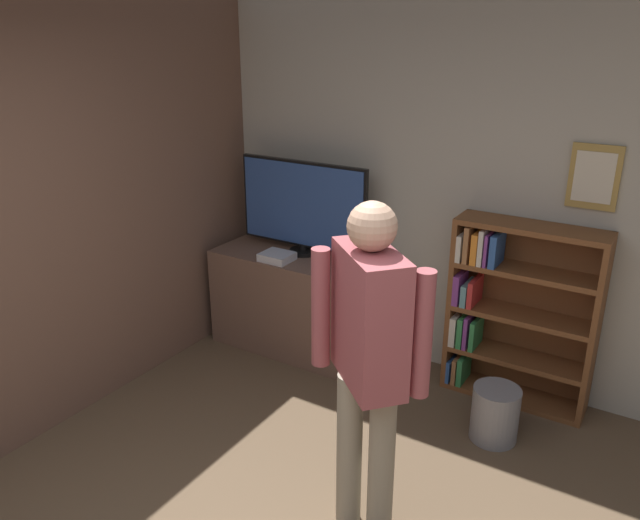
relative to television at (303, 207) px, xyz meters
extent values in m
cube|color=#B2AD9E|center=(1.29, 0.29, 0.19)|extent=(6.09, 0.06, 2.70)
cube|color=#AD8942|center=(1.96, 0.25, 0.42)|extent=(0.29, 0.02, 0.40)
cube|color=beige|center=(1.96, 0.23, 0.42)|extent=(0.23, 0.01, 0.31)
cube|color=brown|center=(-0.78, -1.16, 0.19)|extent=(0.06, 4.44, 2.70)
cube|color=brown|center=(0.00, -0.09, -0.76)|extent=(1.34, 0.54, 0.78)
cylinder|color=black|center=(0.00, 0.00, -0.36)|extent=(0.22, 0.22, 0.03)
cylinder|color=black|center=(0.00, 0.00, -0.32)|extent=(0.06, 0.06, 0.05)
cube|color=black|center=(0.00, 0.00, 0.02)|extent=(1.08, 0.04, 0.66)
cube|color=#2D4C8C|center=(0.00, -0.02, 0.02)|extent=(1.05, 0.01, 0.62)
cube|color=silver|center=(-0.08, -0.24, -0.34)|extent=(0.23, 0.20, 0.06)
cube|color=brown|center=(1.21, 0.10, -0.53)|extent=(0.04, 0.28, 1.26)
cube|color=brown|center=(2.13, 0.10, -0.53)|extent=(0.04, 0.28, 1.26)
cube|color=brown|center=(1.67, 0.24, -0.53)|extent=(0.96, 0.01, 1.26)
cube|color=brown|center=(1.67, 0.10, -1.14)|extent=(0.89, 0.28, 0.04)
cube|color=brown|center=(1.67, 0.10, -0.84)|extent=(0.89, 0.28, 0.04)
cube|color=brown|center=(1.67, 0.10, -0.53)|extent=(0.89, 0.28, 0.04)
cube|color=brown|center=(1.67, 0.10, -0.21)|extent=(0.89, 0.28, 0.04)
cube|color=brown|center=(1.67, 0.10, 0.09)|extent=(0.89, 0.28, 0.04)
cube|color=#2D569E|center=(1.24, 0.08, -1.05)|extent=(0.03, 0.23, 0.18)
cube|color=#99663D|center=(1.28, 0.10, -1.03)|extent=(0.03, 0.26, 0.21)
cube|color=#338447|center=(1.32, 0.07, -1.02)|extent=(0.04, 0.22, 0.23)
cube|color=beige|center=(1.25, 0.06, -0.72)|extent=(0.04, 0.20, 0.21)
cube|color=#338447|center=(1.30, 0.08, -0.71)|extent=(0.04, 0.24, 0.22)
cube|color=#7A3889|center=(1.34, 0.09, -0.70)|extent=(0.03, 0.26, 0.24)
cube|color=#338447|center=(1.39, 0.07, -0.72)|extent=(0.03, 0.22, 0.21)
cube|color=#7A3889|center=(1.25, 0.06, -0.40)|extent=(0.04, 0.20, 0.21)
cube|color=#5B8E99|center=(1.30, 0.08, -0.43)|extent=(0.04, 0.23, 0.15)
cube|color=red|center=(1.35, 0.08, -0.41)|extent=(0.03, 0.24, 0.19)
cube|color=beige|center=(1.24, 0.09, -0.10)|extent=(0.03, 0.25, 0.18)
cube|color=#99663D|center=(1.29, 0.09, -0.07)|extent=(0.03, 0.25, 0.25)
cube|color=orange|center=(1.35, 0.07, -0.09)|extent=(0.04, 0.21, 0.21)
cube|color=beige|center=(1.39, 0.09, -0.07)|extent=(0.03, 0.25, 0.24)
cube|color=#7A3889|center=(1.42, 0.07, -0.08)|extent=(0.02, 0.22, 0.22)
cube|color=#2D569E|center=(1.47, 0.08, -0.08)|extent=(0.04, 0.22, 0.22)
cylinder|color=gray|center=(1.26, -1.50, -0.72)|extent=(0.13, 0.13, 0.87)
cylinder|color=gray|center=(1.44, -1.50, -0.72)|extent=(0.13, 0.13, 0.87)
cube|color=#99474C|center=(1.35, -1.50, 0.04)|extent=(0.49, 0.48, 0.65)
sphere|color=tan|center=(1.35, -1.50, 0.47)|extent=(0.22, 0.22, 0.22)
cylinder|color=#99474C|center=(1.61, -1.50, 0.02)|extent=(0.09, 0.09, 0.60)
cylinder|color=#99474C|center=(1.09, -1.50, 0.02)|extent=(0.09, 0.09, 0.60)
cylinder|color=gray|center=(1.70, -0.42, -0.98)|extent=(0.29, 0.29, 0.35)
camera|label=1|loc=(2.51, -3.79, 1.28)|focal=35.00mm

